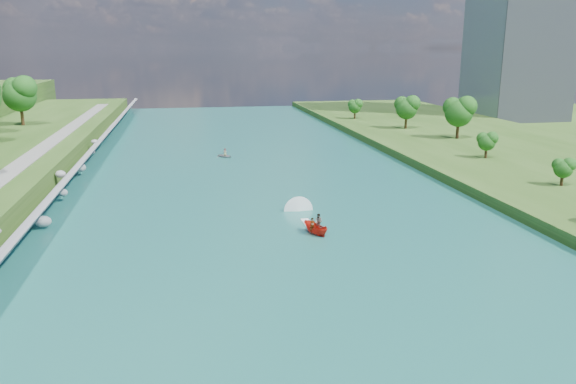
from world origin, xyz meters
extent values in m
plane|color=#2D5119|center=(0.00, 0.00, 0.00)|extent=(260.00, 260.00, 0.00)
cube|color=#195A60|center=(0.00, 20.00, 0.05)|extent=(55.00, 240.00, 0.10)
cube|color=slate|center=(-25.85, 20.00, 1.80)|extent=(3.54, 236.00, 4.05)
ellipsoid|color=gray|center=(-25.36, 11.45, 0.89)|extent=(1.76, 1.42, 1.25)
ellipsoid|color=gray|center=(-25.47, 22.99, 1.25)|extent=(1.25, 1.14, 0.96)
ellipsoid|color=gray|center=(-26.70, 28.63, 2.51)|extent=(1.39, 1.39, 1.02)
ellipsoid|color=gray|center=(-25.80, 38.43, 1.36)|extent=(1.75, 1.87, 1.37)
ellipsoid|color=gray|center=(-25.57, 49.88, 1.82)|extent=(0.94, 0.91, 0.72)
ellipsoid|color=gray|center=(-26.24, 57.45, 2.40)|extent=(1.28, 1.52, 0.81)
cube|color=gray|center=(82.50, 95.00, 30.00)|extent=(22.00, 22.00, 60.00)
ellipsoid|color=#1C5416|center=(-43.22, 75.88, 9.52)|extent=(7.22, 7.22, 12.04)
ellipsoid|color=#1C5416|center=(39.64, 13.66, 3.73)|extent=(2.68, 2.68, 4.46)
ellipsoid|color=#1C5416|center=(39.80, 33.49, 4.10)|extent=(3.12, 3.12, 5.20)
ellipsoid|color=#1C5416|center=(45.04, 53.97, 6.50)|extent=(6.00, 6.00, 10.00)
ellipsoid|color=#1C5416|center=(40.29, 69.64, 5.90)|extent=(5.28, 5.28, 8.81)
ellipsoid|color=#1C5416|center=(34.28, 89.50, 4.49)|extent=(3.58, 3.58, 5.97)
imported|color=red|center=(3.60, 4.12, 0.78)|extent=(2.71, 3.76, 1.36)
imported|color=#66605B|center=(3.20, 3.72, 1.24)|extent=(0.61, 0.43, 1.58)
imported|color=#66605B|center=(4.10, 4.62, 1.31)|extent=(1.06, 1.02, 1.71)
cube|color=white|center=(3.60, 7.12, 0.13)|extent=(0.90, 5.00, 0.06)
imported|color=gray|center=(-2.54, 49.59, 0.42)|extent=(3.68, 3.80, 0.64)
imported|color=#66605B|center=(-2.54, 49.59, 1.02)|extent=(0.71, 0.52, 1.34)
camera|label=1|loc=(-9.70, -51.27, 19.32)|focal=35.00mm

